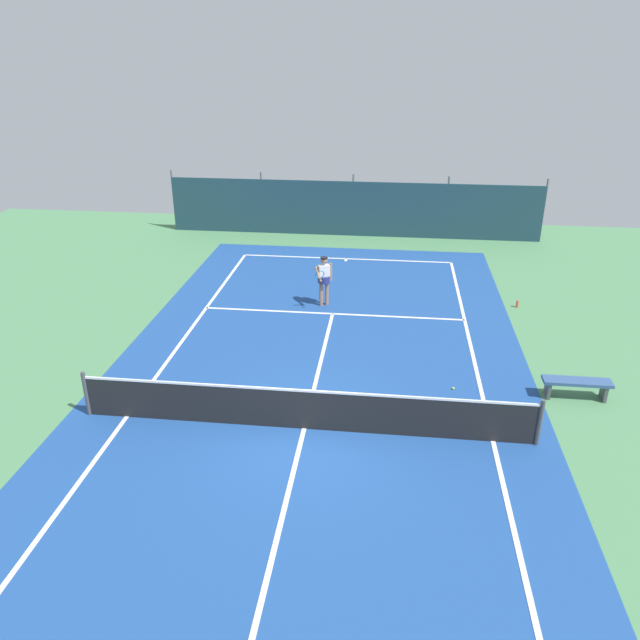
% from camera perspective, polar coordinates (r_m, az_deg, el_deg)
% --- Properties ---
extents(ground_plane, '(36.00, 36.00, 0.00)m').
position_cam_1_polar(ground_plane, '(13.92, -1.47, -10.01)').
color(ground_plane, '#4C8456').
extents(court_surface, '(11.02, 26.60, 0.01)m').
position_cam_1_polar(court_surface, '(13.92, -1.47, -10.00)').
color(court_surface, '#1E478C').
rests_on(court_surface, ground).
extents(tennis_net, '(10.12, 0.10, 1.10)m').
position_cam_1_polar(tennis_net, '(13.64, -1.49, -8.24)').
color(tennis_net, black).
rests_on(tennis_net, ground).
extents(back_fence, '(16.30, 0.98, 2.70)m').
position_cam_1_polar(back_fence, '(28.06, 3.08, 9.40)').
color(back_fence, '#1E3D4C').
rests_on(back_fence, ground).
extents(tennis_player, '(0.56, 0.83, 1.64)m').
position_cam_1_polar(tennis_player, '(19.82, 0.36, 3.95)').
color(tennis_player, '#9E7051').
rests_on(tennis_player, ground).
extents(tennis_ball_near_player, '(0.07, 0.07, 0.07)m').
position_cam_1_polar(tennis_ball_near_player, '(15.68, 12.22, -6.21)').
color(tennis_ball_near_player, '#CCDB33').
rests_on(tennis_ball_near_player, ground).
extents(courtside_bench, '(1.60, 0.40, 0.49)m').
position_cam_1_polar(courtside_bench, '(16.05, 22.67, -5.51)').
color(courtside_bench, '#335184').
rests_on(courtside_bench, ground).
extents(water_bottle, '(0.08, 0.08, 0.24)m').
position_cam_1_polar(water_bottle, '(20.96, 17.78, 1.43)').
color(water_bottle, '#D84C38').
rests_on(water_bottle, ground).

